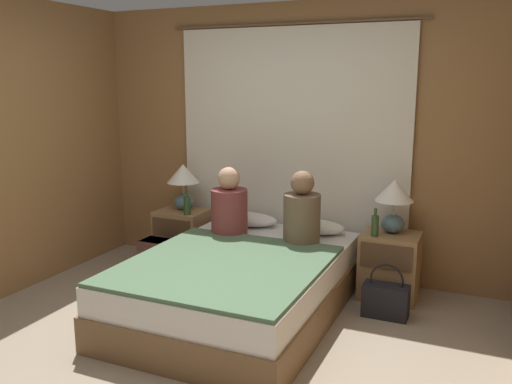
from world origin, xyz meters
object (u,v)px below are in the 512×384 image
Objects in this scene: pillow_right at (313,226)px; person_left_in_bed at (229,207)px; pillow_left at (248,219)px; nightstand_left at (182,238)px; person_right_in_bed at (302,213)px; beer_bottle_on_left_stand at (187,205)px; handbag_on_floor at (386,299)px; lamp_left at (183,180)px; beer_bottle_on_right_stand at (375,225)px; bed at (240,285)px; backpack_on_floor at (160,257)px; lamp_right at (394,198)px; nightstand_right at (390,266)px.

person_left_in_bed is at bearing -152.97° from pillow_right.
nightstand_left is at bearing -175.84° from pillow_left.
person_right_in_bed is 2.64× the size of beer_bottle_on_left_stand.
handbag_on_floor is at bearing -10.83° from nightstand_left.
lamp_left is 1.95× the size of beer_bottle_on_right_stand.
nightstand_left reaches higher than bed.
pillow_left reaches higher than backpack_on_floor.
lamp_left is 2.24m from handbag_on_floor.
handbag_on_floor is (2.07, -0.40, -0.14)m from nightstand_left.
pillow_right is at bearing 91.13° from person_right_in_bed.
beer_bottle_on_right_stand is at bearing 0.00° from beer_bottle_on_left_stand.
pillow_left reaches higher than handbag_on_floor.
person_left_in_bed is 1.26m from beer_bottle_on_right_stand.
lamp_right is 1.94× the size of beer_bottle_on_left_stand.
beer_bottle_on_left_stand is (-0.53, 0.17, -0.07)m from person_left_in_bed.
lamp_left is 1.05× the size of handbag_on_floor.
lamp_left is 1.19× the size of backpack_on_floor.
backpack_on_floor is at bearing -173.80° from person_right_in_bed.
lamp_left is at bearing 167.95° from handbag_on_floor.
nightstand_left is 2.10m from lamp_right.
pillow_left is 0.92× the size of person_right_in_bed.
lamp_left reaches higher than nightstand_right.
person_right_in_bed is 0.60m from beer_bottle_on_right_stand.
beer_bottle_on_left_stand reaches higher than pillow_right.
lamp_right is 0.76m from pillow_right.
beer_bottle_on_left_stand is at bearing 162.13° from person_left_in_bed.
lamp_left is at bearing 175.12° from beer_bottle_on_right_stand.
pillow_right reaches higher than bed.
beer_bottle_on_right_stand is at bearing 7.87° from person_left_in_bed.
lamp_left is (-2.02, 0.05, 0.57)m from nightstand_right.
person_left_in_bed reaches higher than beer_bottle_on_left_stand.
lamp_left is 0.76m from pillow_left.
person_right_in_bed is at bearing -8.12° from beer_bottle_on_left_stand.
backpack_on_floor is (-1.31, -0.48, -0.32)m from pillow_right.
backpack_on_floor is at bearing -87.41° from lamp_left.
pillow_left is 2.44× the size of beer_bottle_on_left_stand.
handbag_on_floor is (0.05, -0.40, -0.14)m from nightstand_right.
person_right_in_bed is 2.65× the size of beer_bottle_on_right_stand.
nightstand_right is 0.91× the size of person_right_in_bed.
nightstand_left is at bearing 169.17° from handbag_on_floor.
lamp_left reaches higher than backpack_on_floor.
handbag_on_floor is (0.73, -0.11, -0.59)m from person_right_in_bed.
person_right_in_bed is at bearing 57.58° from bed.
person_right_in_bed is (-0.69, -0.29, 0.45)m from nightstand_right.
lamp_left is at bearing 140.03° from bed.
person_right_in_bed is (0.33, 0.51, 0.50)m from bed.
person_left_in_bed is (-1.36, -0.29, 0.44)m from nightstand_right.
person_right_in_bed is 1.22m from beer_bottle_on_left_stand.
bed is at bearing -56.10° from person_left_in_bed.
handbag_on_floor is (1.06, 0.41, -0.09)m from bed.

